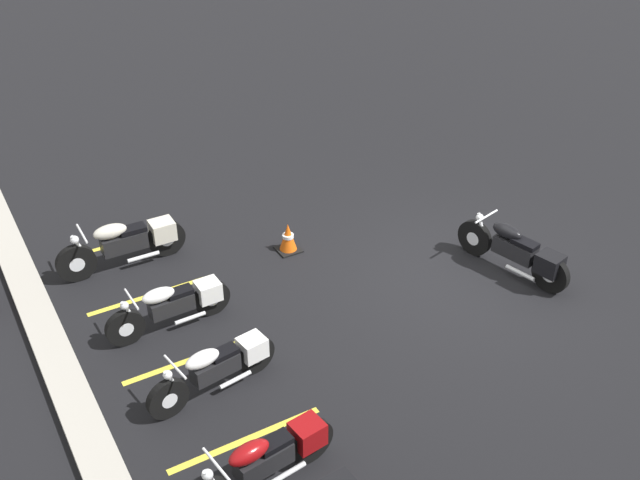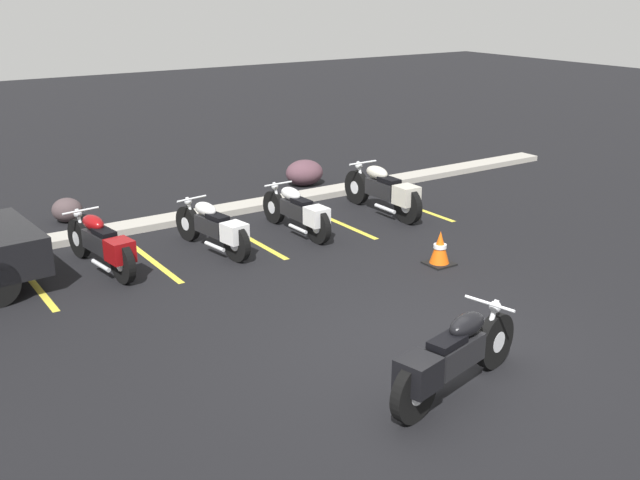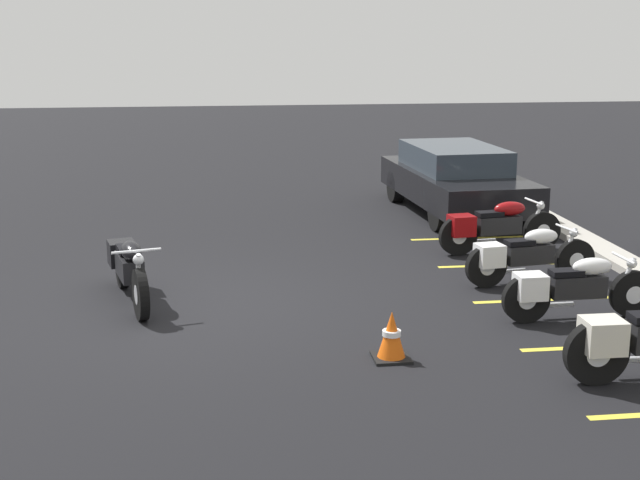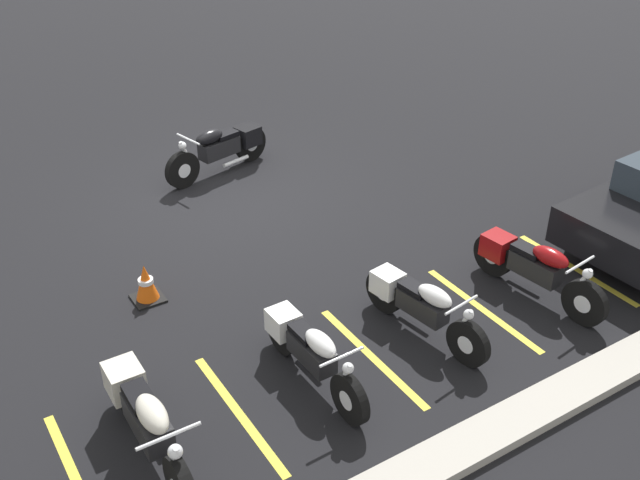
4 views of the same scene
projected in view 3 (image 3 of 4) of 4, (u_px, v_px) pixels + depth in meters
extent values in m
plane|color=black|center=(204.00, 306.00, 11.43)|extent=(60.00, 60.00, 0.00)
cylinder|color=black|center=(141.00, 294.00, 10.81)|extent=(0.65, 0.26, 0.64)
cylinder|color=silver|center=(141.00, 294.00, 10.81)|extent=(0.26, 0.17, 0.24)
cylinder|color=black|center=(122.00, 264.00, 12.18)|extent=(0.65, 0.26, 0.64)
cylinder|color=silver|center=(122.00, 264.00, 12.18)|extent=(0.26, 0.17, 0.24)
cube|color=black|center=(130.00, 267.00, 11.50)|extent=(0.78, 0.43, 0.29)
ellipsoid|color=black|center=(131.00, 251.00, 11.27)|extent=(0.59, 0.37, 0.23)
cube|color=black|center=(127.00, 249.00, 11.61)|extent=(0.47, 0.32, 0.08)
cube|color=black|center=(122.00, 253.00, 12.09)|extent=(0.46, 0.43, 0.33)
cylinder|color=silver|center=(138.00, 272.00, 10.86)|extent=(0.26, 0.11, 0.52)
cylinder|color=silver|center=(136.00, 251.00, 10.85)|extent=(0.17, 0.59, 0.03)
sphere|color=silver|center=(138.00, 260.00, 10.76)|extent=(0.14, 0.14, 0.14)
cylinder|color=silver|center=(138.00, 282.00, 11.84)|extent=(0.53, 0.19, 0.07)
cylinder|color=black|center=(542.00, 231.00, 14.25)|extent=(0.19, 0.62, 0.61)
cylinder|color=silver|center=(542.00, 231.00, 14.25)|extent=(0.15, 0.25, 0.23)
cylinder|color=black|center=(458.00, 236.00, 13.89)|extent=(0.19, 0.62, 0.61)
cylinder|color=silver|center=(458.00, 236.00, 13.89)|extent=(0.15, 0.25, 0.23)
cube|color=black|center=(498.00, 225.00, 14.03)|extent=(0.35, 0.74, 0.28)
ellipsoid|color=maroon|center=(510.00, 209.00, 14.01)|extent=(0.31, 0.55, 0.22)
cube|color=black|center=(489.00, 214.00, 13.94)|extent=(0.27, 0.43, 0.07)
cube|color=maroon|center=(461.00, 225.00, 13.86)|extent=(0.38, 0.41, 0.32)
cylinder|color=silver|center=(536.00, 216.00, 14.16)|extent=(0.09, 0.25, 0.50)
cylinder|color=silver|center=(534.00, 202.00, 14.09)|extent=(0.58, 0.11, 0.03)
sphere|color=silver|center=(541.00, 206.00, 14.14)|extent=(0.13, 0.13, 0.13)
cylinder|color=silver|center=(480.00, 241.00, 14.16)|extent=(0.13, 0.52, 0.07)
cylinder|color=black|center=(575.00, 260.00, 12.54)|extent=(0.19, 0.59, 0.58)
cylinder|color=silver|center=(575.00, 260.00, 12.54)|extent=(0.14, 0.24, 0.22)
cylinder|color=black|center=(486.00, 267.00, 12.17)|extent=(0.19, 0.59, 0.58)
cylinder|color=silver|center=(486.00, 267.00, 12.17)|extent=(0.14, 0.24, 0.22)
cube|color=black|center=(529.00, 254.00, 12.31)|extent=(0.34, 0.70, 0.27)
ellipsoid|color=white|center=(541.00, 236.00, 12.30)|extent=(0.30, 0.52, 0.21)
cube|color=black|center=(520.00, 242.00, 12.23)|extent=(0.27, 0.42, 0.07)
cube|color=white|center=(489.00, 255.00, 12.15)|extent=(0.37, 0.40, 0.30)
cylinder|color=silver|center=(569.00, 244.00, 12.46)|extent=(0.09, 0.24, 0.47)
cylinder|color=silver|center=(567.00, 228.00, 12.39)|extent=(0.55, 0.11, 0.03)
sphere|color=silver|center=(574.00, 233.00, 12.44)|extent=(0.12, 0.12, 0.12)
cylinder|color=silver|center=(509.00, 271.00, 12.43)|extent=(0.13, 0.49, 0.06)
cylinder|color=black|center=(633.00, 294.00, 10.92)|extent=(0.12, 0.59, 0.59)
cylinder|color=silver|center=(633.00, 294.00, 10.92)|extent=(0.12, 0.23, 0.22)
cylinder|color=black|center=(526.00, 299.00, 10.71)|extent=(0.12, 0.59, 0.59)
cylinder|color=silver|center=(526.00, 299.00, 10.71)|extent=(0.12, 0.23, 0.22)
cube|color=black|center=(577.00, 286.00, 10.78)|extent=(0.27, 0.68, 0.27)
ellipsoid|color=white|center=(592.00, 266.00, 10.75)|extent=(0.24, 0.50, 0.21)
cube|color=black|center=(566.00, 273.00, 10.71)|extent=(0.22, 0.40, 0.07)
cube|color=white|center=(530.00, 286.00, 10.68)|extent=(0.33, 0.36, 0.30)
cylinder|color=silver|center=(626.00, 276.00, 10.85)|extent=(0.06, 0.23, 0.47)
cylinder|color=silver|center=(623.00, 258.00, 10.79)|extent=(0.55, 0.05, 0.03)
sphere|color=silver|center=(632.00, 263.00, 10.82)|extent=(0.12, 0.12, 0.12)
cylinder|color=silver|center=(554.00, 305.00, 10.92)|extent=(0.08, 0.49, 0.06)
cylinder|color=black|center=(596.00, 353.00, 8.84)|extent=(0.12, 0.66, 0.66)
cylinder|color=silver|center=(596.00, 353.00, 8.84)|extent=(0.13, 0.25, 0.25)
cube|color=beige|center=(602.00, 336.00, 8.81)|extent=(0.36, 0.40, 0.34)
cylinder|color=silver|center=(634.00, 360.00, 9.07)|extent=(0.07, 0.55, 0.07)
cylinder|color=black|center=(524.00, 210.00, 15.84)|extent=(0.65, 0.26, 0.64)
cylinder|color=black|center=(439.00, 213.00, 15.54)|extent=(0.65, 0.26, 0.64)
cylinder|color=black|center=(469.00, 184.00, 18.46)|extent=(0.65, 0.26, 0.64)
cylinder|color=black|center=(396.00, 186.00, 18.16)|extent=(0.65, 0.26, 0.64)
cube|color=black|center=(456.00, 185.00, 16.94)|extent=(4.41, 2.07, 0.55)
cube|color=#2D3842|center=(454.00, 157.00, 16.97)|extent=(2.50, 1.66, 0.45)
cube|color=black|center=(391.00, 358.00, 9.59)|extent=(0.40, 0.40, 0.03)
cone|color=#EA590F|center=(392.00, 335.00, 9.53)|extent=(0.32, 0.32, 0.54)
cylinder|color=white|center=(392.00, 333.00, 9.52)|extent=(0.20, 0.20, 0.06)
cube|color=gold|center=(472.00, 238.00, 15.08)|extent=(0.10, 2.10, 0.00)
cube|color=gold|center=(506.00, 265.00, 13.38)|extent=(0.10, 2.10, 0.00)
cube|color=gold|center=(551.00, 300.00, 11.67)|extent=(0.10, 2.10, 0.00)
cube|color=gold|center=(611.00, 346.00, 9.97)|extent=(0.10, 2.10, 0.00)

